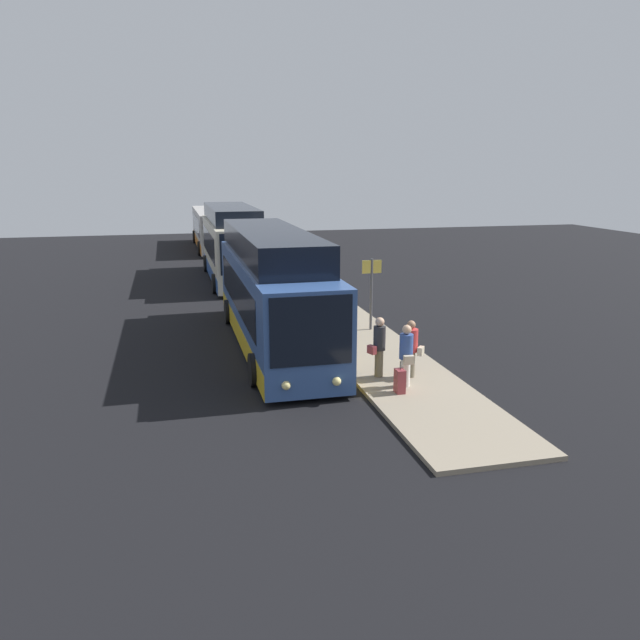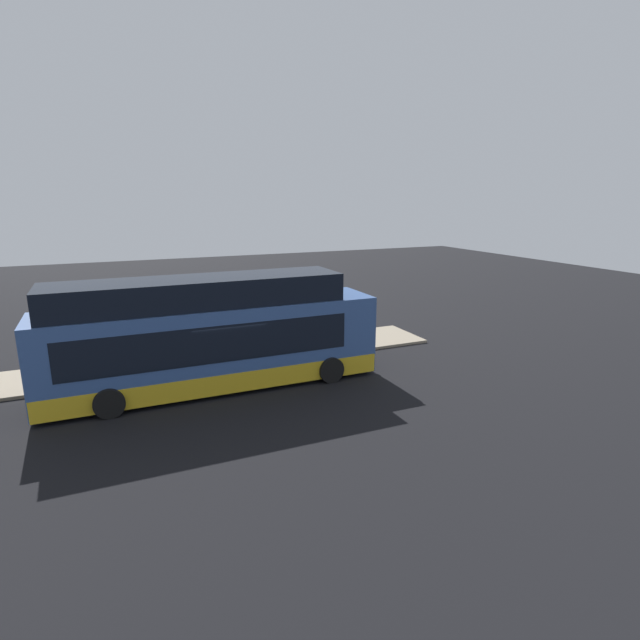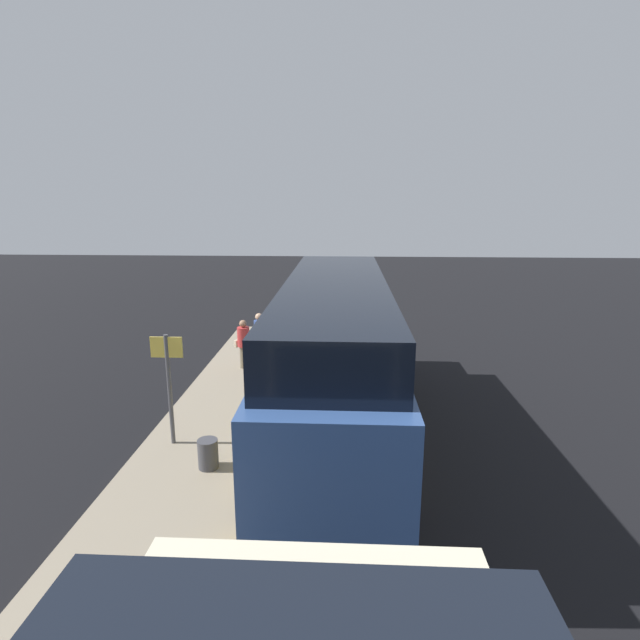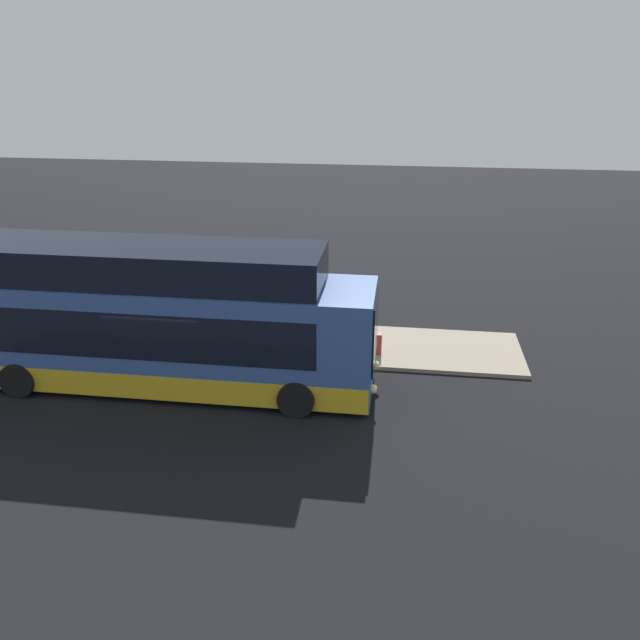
{
  "view_description": "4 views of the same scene",
  "coord_description": "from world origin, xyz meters",
  "px_view_note": "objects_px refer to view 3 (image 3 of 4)",
  "views": [
    {
      "loc": [
        20.58,
        -3.4,
        6.09
      ],
      "look_at": [
        4.06,
        0.63,
        1.92
      ],
      "focal_mm": 35.0,
      "sensor_mm": 36.0,
      "label": 1
    },
    {
      "loc": [
        -3.7,
        -16.96,
        6.7
      ],
      "look_at": [
        4.06,
        0.63,
        1.92
      ],
      "focal_mm": 28.0,
      "sensor_mm": 36.0,
      "label": 2
    },
    {
      "loc": [
        -11.91,
        -0.17,
        5.81
      ],
      "look_at": [
        4.06,
        0.63,
        1.92
      ],
      "focal_mm": 28.0,
      "sensor_mm": 36.0,
      "label": 3
    },
    {
      "loc": [
        6.15,
        -14.77,
        8.44
      ],
      "look_at": [
        4.06,
        0.63,
        1.92
      ],
      "focal_mm": 35.0,
      "sensor_mm": 36.0,
      "label": 4
    }
  ],
  "objects_px": {
    "passenger_with_bags": "(260,335)",
    "sign_post": "(169,375)",
    "trash_bin": "(208,454)",
    "passenger_boarding": "(243,343)",
    "bus_lead": "(335,368)",
    "suitcase": "(271,349)",
    "passenger_waiting": "(268,343)"
  },
  "relations": [
    {
      "from": "passenger_waiting",
      "to": "sign_post",
      "type": "bearing_deg",
      "value": -37.16
    },
    {
      "from": "bus_lead",
      "to": "sign_post",
      "type": "distance_m",
      "value": 3.94
    },
    {
      "from": "passenger_with_bags",
      "to": "suitcase",
      "type": "bearing_deg",
      "value": 58.33
    },
    {
      "from": "bus_lead",
      "to": "passenger_with_bags",
      "type": "distance_m",
      "value": 6.19
    },
    {
      "from": "passenger_with_bags",
      "to": "sign_post",
      "type": "xyz_separation_m",
      "value": [
        -6.27,
        1.05,
        0.75
      ]
    },
    {
      "from": "bus_lead",
      "to": "passenger_waiting",
      "type": "distance_m",
      "value": 5.11
    },
    {
      "from": "passenger_with_bags",
      "to": "sign_post",
      "type": "distance_m",
      "value": 6.4
    },
    {
      "from": "passenger_boarding",
      "to": "sign_post",
      "type": "distance_m",
      "value": 5.62
    },
    {
      "from": "suitcase",
      "to": "sign_post",
      "type": "bearing_deg",
      "value": 168.35
    },
    {
      "from": "passenger_with_bags",
      "to": "sign_post",
      "type": "bearing_deg",
      "value": -94.08
    },
    {
      "from": "passenger_with_bags",
      "to": "sign_post",
      "type": "relative_size",
      "value": 0.66
    },
    {
      "from": "passenger_boarding",
      "to": "sign_post",
      "type": "height_order",
      "value": "sign_post"
    },
    {
      "from": "passenger_boarding",
      "to": "suitcase",
      "type": "height_order",
      "value": "passenger_boarding"
    },
    {
      "from": "sign_post",
      "to": "trash_bin",
      "type": "bearing_deg",
      "value": -133.21
    },
    {
      "from": "passenger_boarding",
      "to": "passenger_with_bags",
      "type": "xyz_separation_m",
      "value": [
        0.74,
        -0.44,
        0.06
      ]
    },
    {
      "from": "suitcase",
      "to": "passenger_waiting",
      "type": "bearing_deg",
      "value": -175.07
    },
    {
      "from": "trash_bin",
      "to": "suitcase",
      "type": "bearing_deg",
      "value": -1.75
    },
    {
      "from": "suitcase",
      "to": "passenger_with_bags",
      "type": "bearing_deg",
      "value": 142.93
    },
    {
      "from": "passenger_with_bags",
      "to": "suitcase",
      "type": "relative_size",
      "value": 1.97
    },
    {
      "from": "bus_lead",
      "to": "passenger_with_bags",
      "type": "xyz_separation_m",
      "value": [
        5.47,
        2.81,
        -0.71
      ]
    },
    {
      "from": "passenger_with_bags",
      "to": "trash_bin",
      "type": "height_order",
      "value": "passenger_with_bags"
    },
    {
      "from": "bus_lead",
      "to": "sign_post",
      "type": "xyz_separation_m",
      "value": [
        -0.8,
        3.86,
        0.04
      ]
    },
    {
      "from": "passenger_boarding",
      "to": "passenger_with_bags",
      "type": "bearing_deg",
      "value": 7.3
    },
    {
      "from": "suitcase",
      "to": "passenger_boarding",
      "type": "bearing_deg",
      "value": 146.81
    },
    {
      "from": "bus_lead",
      "to": "trash_bin",
      "type": "bearing_deg",
      "value": 124.72
    },
    {
      "from": "suitcase",
      "to": "trash_bin",
      "type": "bearing_deg",
      "value": 178.25
    },
    {
      "from": "trash_bin",
      "to": "passenger_boarding",
      "type": "bearing_deg",
      "value": 4.65
    },
    {
      "from": "bus_lead",
      "to": "sign_post",
      "type": "bearing_deg",
      "value": 101.74
    },
    {
      "from": "bus_lead",
      "to": "passenger_with_bags",
      "type": "height_order",
      "value": "bus_lead"
    },
    {
      "from": "suitcase",
      "to": "trash_bin",
      "type": "relative_size",
      "value": 1.38
    },
    {
      "from": "bus_lead",
      "to": "passenger_with_bags",
      "type": "relative_size",
      "value": 6.68
    },
    {
      "from": "sign_post",
      "to": "trash_bin",
      "type": "xyz_separation_m",
      "value": [
        -1.08,
        -1.15,
        -1.38
      ]
    }
  ]
}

